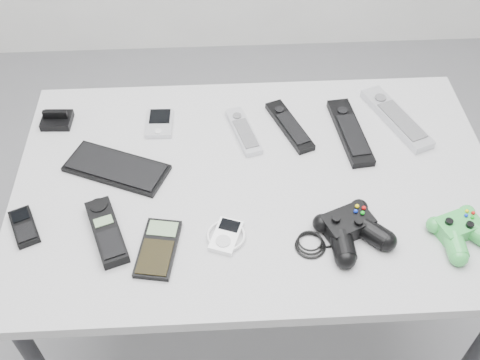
{
  "coord_description": "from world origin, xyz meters",
  "views": [
    {
      "loc": [
        -0.16,
        -0.79,
        1.73
      ],
      "look_at": [
        -0.11,
        0.07,
        0.78
      ],
      "focal_mm": 42.0,
      "sensor_mm": 36.0,
      "label": 1
    }
  ],
  "objects_px": {
    "remote_black_a": "(289,126)",
    "calculator": "(158,248)",
    "desk": "(256,198)",
    "remote_silver_a": "(243,131)",
    "mp3_player": "(226,236)",
    "cordless_handset": "(107,231)",
    "pda_keyboard": "(117,168)",
    "mobile_phone": "(24,226)",
    "controller_black": "(351,228)",
    "pda": "(160,123)",
    "remote_black_b": "(350,131)",
    "remote_silver_b": "(396,118)",
    "controller_green": "(462,230)"
  },
  "relations": [
    {
      "from": "mobile_phone",
      "to": "controller_green",
      "type": "distance_m",
      "value": 0.94
    },
    {
      "from": "pda_keyboard",
      "to": "controller_green",
      "type": "relative_size",
      "value": 1.75
    },
    {
      "from": "mobile_phone",
      "to": "remote_silver_a",
      "type": "bearing_deg",
      "value": 5.21
    },
    {
      "from": "pda_keyboard",
      "to": "remote_black_b",
      "type": "distance_m",
      "value": 0.59
    },
    {
      "from": "remote_black_a",
      "to": "calculator",
      "type": "bearing_deg",
      "value": -151.92
    },
    {
      "from": "mobile_phone",
      "to": "remote_black_b",
      "type": "bearing_deg",
      "value": -5.39
    },
    {
      "from": "cordless_handset",
      "to": "remote_silver_b",
      "type": "bearing_deg",
      "value": 5.1
    },
    {
      "from": "remote_silver_a",
      "to": "mp3_player",
      "type": "xyz_separation_m",
      "value": [
        -0.06,
        -0.33,
        -0.0
      ]
    },
    {
      "from": "pda",
      "to": "cordless_handset",
      "type": "xyz_separation_m",
      "value": [
        -0.1,
        -0.35,
        0.01
      ]
    },
    {
      "from": "remote_black_b",
      "to": "pda",
      "type": "bearing_deg",
      "value": 166.59
    },
    {
      "from": "remote_black_a",
      "to": "remote_black_b",
      "type": "relative_size",
      "value": 0.82
    },
    {
      "from": "pda",
      "to": "remote_black_a",
      "type": "height_order",
      "value": "remote_black_a"
    },
    {
      "from": "controller_black",
      "to": "mp3_player",
      "type": "bearing_deg",
      "value": 155.7
    },
    {
      "from": "remote_silver_a",
      "to": "mobile_phone",
      "type": "height_order",
      "value": "remote_silver_a"
    },
    {
      "from": "remote_black_b",
      "to": "mobile_phone",
      "type": "distance_m",
      "value": 0.8
    },
    {
      "from": "remote_black_a",
      "to": "mp3_player",
      "type": "height_order",
      "value": "remote_black_a"
    },
    {
      "from": "calculator",
      "to": "mp3_player",
      "type": "xyz_separation_m",
      "value": [
        0.14,
        0.03,
        0.0
      ]
    },
    {
      "from": "desk",
      "to": "calculator",
      "type": "distance_m",
      "value": 0.3
    },
    {
      "from": "remote_black_a",
      "to": "controller_green",
      "type": "bearing_deg",
      "value": -68.55
    },
    {
      "from": "controller_black",
      "to": "controller_green",
      "type": "height_order",
      "value": "controller_black"
    },
    {
      "from": "pda",
      "to": "remote_silver_b",
      "type": "xyz_separation_m",
      "value": [
        0.61,
        -0.02,
        0.0
      ]
    },
    {
      "from": "controller_black",
      "to": "remote_black_b",
      "type": "bearing_deg",
      "value": 56.83
    },
    {
      "from": "cordless_handset",
      "to": "controller_black",
      "type": "bearing_deg",
      "value": -22.94
    },
    {
      "from": "remote_silver_b",
      "to": "controller_green",
      "type": "height_order",
      "value": "controller_green"
    },
    {
      "from": "controller_green",
      "to": "remote_silver_a",
      "type": "bearing_deg",
      "value": 122.35
    },
    {
      "from": "desk",
      "to": "mp3_player",
      "type": "height_order",
      "value": "mp3_player"
    },
    {
      "from": "remote_silver_a",
      "to": "cordless_handset",
      "type": "xyz_separation_m",
      "value": [
        -0.31,
        -0.3,
        0.0
      ]
    },
    {
      "from": "remote_black_a",
      "to": "cordless_handset",
      "type": "xyz_separation_m",
      "value": [
        -0.43,
        -0.32,
        0.0
      ]
    },
    {
      "from": "remote_black_b",
      "to": "mp3_player",
      "type": "relative_size",
      "value": 2.67
    },
    {
      "from": "remote_black_b",
      "to": "calculator",
      "type": "xyz_separation_m",
      "value": [
        -0.47,
        -0.33,
        -0.0
      ]
    },
    {
      "from": "remote_silver_a",
      "to": "calculator",
      "type": "relative_size",
      "value": 1.16
    },
    {
      "from": "pda_keyboard",
      "to": "calculator",
      "type": "distance_m",
      "value": 0.26
    },
    {
      "from": "remote_silver_b",
      "to": "cordless_handset",
      "type": "distance_m",
      "value": 0.78
    },
    {
      "from": "cordless_handset",
      "to": "controller_green",
      "type": "distance_m",
      "value": 0.76
    },
    {
      "from": "remote_silver_a",
      "to": "calculator",
      "type": "distance_m",
      "value": 0.4
    },
    {
      "from": "remote_black_a",
      "to": "remote_black_b",
      "type": "xyz_separation_m",
      "value": [
        0.15,
        -0.03,
        0.0
      ]
    },
    {
      "from": "calculator",
      "to": "desk",
      "type": "bearing_deg",
      "value": 50.49
    },
    {
      "from": "pda_keyboard",
      "to": "remote_black_a",
      "type": "distance_m",
      "value": 0.45
    },
    {
      "from": "desk",
      "to": "cordless_handset",
      "type": "height_order",
      "value": "cordless_handset"
    },
    {
      "from": "remote_silver_b",
      "to": "remote_black_b",
      "type": "bearing_deg",
      "value": 177.33
    },
    {
      "from": "cordless_handset",
      "to": "controller_black",
      "type": "relative_size",
      "value": 0.71
    },
    {
      "from": "calculator",
      "to": "controller_black",
      "type": "distance_m",
      "value": 0.41
    },
    {
      "from": "cordless_handset",
      "to": "mp3_player",
      "type": "xyz_separation_m",
      "value": [
        0.26,
        -0.02,
        -0.01
      ]
    },
    {
      "from": "pda_keyboard",
      "to": "calculator",
      "type": "bearing_deg",
      "value": -41.83
    },
    {
      "from": "remote_silver_a",
      "to": "pda_keyboard",
      "type": "bearing_deg",
      "value": -175.79
    },
    {
      "from": "calculator",
      "to": "pda_keyboard",
      "type": "bearing_deg",
      "value": 124.39
    },
    {
      "from": "remote_black_a",
      "to": "mp3_player",
      "type": "relative_size",
      "value": 2.2
    },
    {
      "from": "remote_black_a",
      "to": "mobile_phone",
      "type": "height_order",
      "value": "remote_black_a"
    },
    {
      "from": "remote_black_a",
      "to": "mobile_phone",
      "type": "xyz_separation_m",
      "value": [
        -0.61,
        -0.29,
        -0.0
      ]
    },
    {
      "from": "cordless_handset",
      "to": "controller_black",
      "type": "distance_m",
      "value": 0.52
    }
  ]
}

